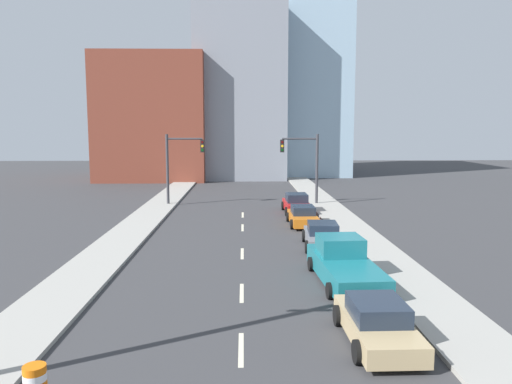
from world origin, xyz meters
name	(u,v)px	position (x,y,z in m)	size (l,w,h in m)	color
sidewalk_left	(173,193)	(-7.24, 45.32, 0.08)	(2.77, 90.64, 0.16)	#9E9B93
sidewalk_right	(312,193)	(7.24, 45.32, 0.08)	(2.77, 90.64, 0.16)	#9E9B93
lane_stripe_at_8m	(241,349)	(0.00, 8.34, 0.00)	(0.16, 2.40, 0.01)	beige
lane_stripe_at_14m	(242,293)	(0.00, 13.61, 0.00)	(0.16, 2.40, 0.01)	beige
lane_stripe_at_20m	(242,253)	(0.00, 20.12, 0.00)	(0.16, 2.40, 0.01)	beige
lane_stripe_at_27m	(243,228)	(0.00, 27.23, 0.00)	(0.16, 2.40, 0.01)	beige
lane_stripe_at_32m	(243,215)	(0.00, 32.33, 0.00)	(0.16, 2.40, 0.01)	beige
building_brick_left	(157,119)	(-11.82, 63.27, 8.11)	(14.00, 16.00, 16.21)	brown
building_office_center	(241,97)	(-0.34, 67.27, 11.32)	(12.00, 20.00, 22.64)	gray
building_glass_right	(298,84)	(8.49, 71.27, 13.54)	(13.00, 20.00, 27.09)	#99B7CC
traffic_signal_left	(178,160)	(-5.68, 37.48, 3.97)	(3.37, 0.35, 6.24)	#38383D
traffic_signal_right	(307,160)	(5.64, 37.48, 3.97)	(3.37, 0.35, 6.24)	#38383D
traffic_barrel	(35,384)	(-5.04, 5.47, 0.47)	(0.56, 0.56, 0.95)	orange
sedan_tan	(377,323)	(4.28, 8.73, 0.64)	(2.19, 4.58, 1.37)	tan
pickup_truck_teal	(344,265)	(4.50, 15.04, 0.77)	(2.73, 6.49, 1.87)	#196B75
sedan_gray	(323,236)	(4.56, 21.46, 0.66)	(2.34, 4.57, 1.42)	slate
sedan_orange	(303,216)	(4.22, 28.08, 0.63)	(2.06, 4.56, 1.36)	orange
sedan_red	(297,204)	(4.33, 33.31, 0.70)	(2.21, 4.59, 1.54)	red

